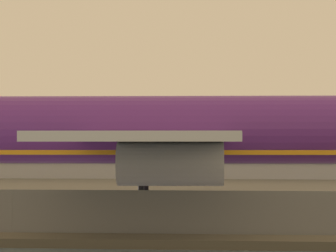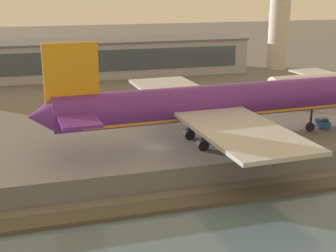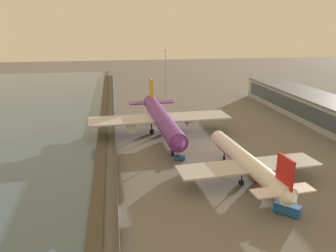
{
  "view_description": "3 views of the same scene",
  "coord_description": "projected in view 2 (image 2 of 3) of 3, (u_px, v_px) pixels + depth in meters",
  "views": [
    {
      "loc": [
        13.43,
        -64.06,
        5.75
      ],
      "look_at": [
        8.35,
        0.32,
        7.0
      ],
      "focal_mm": 85.0,
      "sensor_mm": 36.0,
      "label": 1
    },
    {
      "loc": [
        -18.07,
        -66.87,
        24.11
      ],
      "look_at": [
        2.54,
        2.15,
        2.67
      ],
      "focal_mm": 50.0,
      "sensor_mm": 36.0,
      "label": 2
    },
    {
      "loc": [
        116.96,
        -15.66,
        37.42
      ],
      "look_at": [
        8.25,
        2.57,
        3.18
      ],
      "focal_mm": 35.0,
      "sensor_mm": 36.0,
      "label": 3
    }
  ],
  "objects": [
    {
      "name": "cargo_jet_purple",
      "position": [
        212.0,
        103.0,
        73.83
      ],
      "size": [
        57.96,
        49.6,
        16.92
      ],
      "color": "#602889",
      "rests_on": "ground"
    },
    {
      "name": "ground_plane",
      "position": [
        156.0,
        147.0,
        73.25
      ],
      "size": [
        500.0,
        500.0,
        0.0
      ],
      "primitive_type": "plane",
      "color": "#66635E"
    },
    {
      "name": "perimeter_fence",
      "position": [
        190.0,
        177.0,
        58.16
      ],
      "size": [
        280.0,
        0.1,
        2.78
      ],
      "color": "slate",
      "rests_on": "ground"
    },
    {
      "name": "shoreline_seawall",
      "position": [
        203.0,
        201.0,
        54.35
      ],
      "size": [
        320.0,
        3.0,
        0.5
      ],
      "color": "#474238",
      "rests_on": "ground"
    },
    {
      "name": "baggage_tug",
      "position": [
        323.0,
        123.0,
        83.47
      ],
      "size": [
        2.25,
        3.47,
        1.8
      ],
      "color": "#19519E",
      "rests_on": "ground"
    },
    {
      "name": "terminal_building",
      "position": [
        83.0,
        58.0,
        130.74
      ],
      "size": [
        93.18,
        17.31,
        10.01
      ],
      "color": "#9EA3AD",
      "rests_on": "ground"
    }
  ]
}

